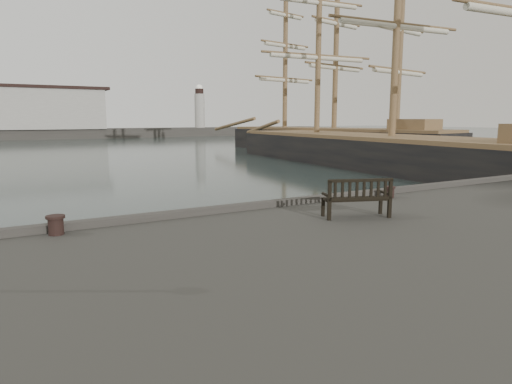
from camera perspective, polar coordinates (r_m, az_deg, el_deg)
ground at (r=13.59m, az=0.07°, el=-8.37°), size 400.00×400.00×0.00m
bench at (r=12.10m, az=12.44°, el=-1.62°), size 1.83×1.15×1.00m
bollard_left at (r=10.99m, az=-23.74°, el=-3.81°), size 0.49×0.49×0.43m
bollard_right at (r=15.39m, az=16.37°, el=-0.00°), size 0.45×0.45×0.37m
tall_ship_main at (r=39.46m, az=16.47°, el=3.93°), size 11.46×40.78×30.18m
tall_ship_far at (r=57.86m, az=9.66°, el=5.82°), size 12.22×31.88×26.73m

